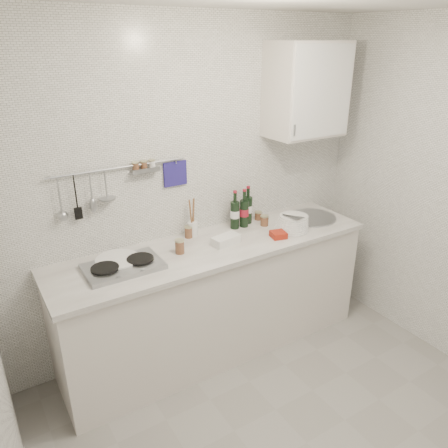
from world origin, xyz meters
name	(u,v)px	position (x,y,z in m)	size (l,w,h in m)	color
floor	(307,443)	(0.00, 0.00, 0.00)	(3.00, 3.00, 0.00)	gray
back_wall	(194,190)	(0.00, 1.40, 1.25)	(3.00, 0.02, 2.50)	silver
wall_left	(2,376)	(-1.50, 0.00, 1.25)	(0.02, 2.80, 2.50)	silver
counter	(216,300)	(0.01, 1.10, 0.43)	(2.44, 0.64, 0.96)	silver
wall_rail	(118,182)	(-0.60, 1.37, 1.43)	(0.98, 0.09, 0.34)	#93969B
wall_cabinet	(307,90)	(0.90, 1.22, 1.95)	(0.60, 0.38, 0.70)	silver
plate_stack_hob	(117,262)	(-0.71, 1.18, 0.94)	(0.31, 0.31, 0.04)	#4B53AC
plate_stack_sink	(292,223)	(0.66, 1.01, 0.97)	(0.29, 0.28, 0.11)	white
wine_bottles	(242,208)	(0.36, 1.28, 1.07)	(0.22, 0.12, 0.31)	black
butter_dish	(226,240)	(0.07, 1.06, 0.95)	(0.21, 0.11, 0.06)	white
strawberry_punnet	(278,235)	(0.47, 0.95, 0.94)	(0.11, 0.11, 0.05)	red
utensil_crock	(193,227)	(-0.07, 1.32, 0.99)	(0.07, 0.07, 0.31)	white
jar_a	(189,232)	(-0.11, 1.31, 0.97)	(0.06, 0.06, 0.09)	brown
jar_b	(258,216)	(0.55, 1.31, 0.96)	(0.06, 0.06, 0.07)	brown
jar_c	(264,220)	(0.52, 1.19, 0.96)	(0.07, 0.07, 0.08)	brown
jar_d	(180,246)	(-0.28, 1.11, 0.97)	(0.07, 0.07, 0.10)	brown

